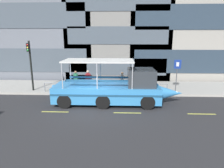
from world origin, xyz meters
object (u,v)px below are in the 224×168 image
(traffic_light_pole, at_px, (30,61))
(pedestrian_near_stern, at_px, (76,77))
(parking_sign, at_px, (177,70))
(duck_tour_boat, at_px, (114,89))
(pedestrian_mid_right, at_px, (88,78))
(pedestrian_near_bow, at_px, (154,79))
(pedestrian_mid_left, at_px, (122,79))

(traffic_light_pole, relative_size, pedestrian_near_stern, 2.74)
(parking_sign, distance_m, pedestrian_near_stern, 9.18)
(traffic_light_pole, height_order, duck_tour_boat, traffic_light_pole)
(traffic_light_pole, distance_m, pedestrian_mid_right, 5.18)
(traffic_light_pole, bearing_deg, pedestrian_near_bow, 6.06)
(duck_tour_boat, distance_m, pedestrian_near_stern, 5.41)
(duck_tour_boat, xyz_separation_m, pedestrian_mid_right, (-2.52, 3.40, 0.14))
(parking_sign, height_order, pedestrian_near_bow, parking_sign)
(parking_sign, xyz_separation_m, pedestrian_near_stern, (-9.09, 0.95, -0.92))
(parking_sign, bearing_deg, pedestrian_mid_right, 176.65)
(traffic_light_pole, xyz_separation_m, pedestrian_mid_right, (4.88, 0.71, -1.58))
(pedestrian_mid_left, relative_size, pedestrian_mid_right, 0.95)
(traffic_light_pole, bearing_deg, pedestrian_near_stern, 18.34)
(pedestrian_near_bow, height_order, pedestrian_mid_right, pedestrian_mid_right)
(traffic_light_pole, xyz_separation_m, pedestrian_mid_left, (7.99, 0.37, -1.63))
(pedestrian_mid_right, bearing_deg, traffic_light_pole, -171.68)
(traffic_light_pole, xyz_separation_m, duck_tour_boat, (7.39, -2.69, -1.72))
(traffic_light_pole, relative_size, pedestrian_mid_right, 2.51)
(pedestrian_near_bow, distance_m, pedestrian_mid_right, 6.07)
(traffic_light_pole, relative_size, pedestrian_near_bow, 2.85)
(parking_sign, height_order, pedestrian_near_stern, parking_sign)
(pedestrian_mid_left, bearing_deg, traffic_light_pole, -177.32)
(pedestrian_near_stern, bearing_deg, pedestrian_mid_left, -10.84)
(pedestrian_mid_left, bearing_deg, duck_tour_boat, -101.08)
(parking_sign, bearing_deg, pedestrian_near_bow, 153.17)
(traffic_light_pole, xyz_separation_m, parking_sign, (12.73, 0.25, -0.75))
(traffic_light_pole, xyz_separation_m, pedestrian_near_stern, (3.64, 1.21, -1.67))
(traffic_light_pole, height_order, pedestrian_mid_left, traffic_light_pole)
(traffic_light_pole, distance_m, pedestrian_near_bow, 11.13)
(pedestrian_near_bow, bearing_deg, traffic_light_pole, -173.94)
(pedestrian_mid_left, distance_m, pedestrian_near_stern, 4.43)
(pedestrian_near_stern, bearing_deg, pedestrian_near_bow, -0.36)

